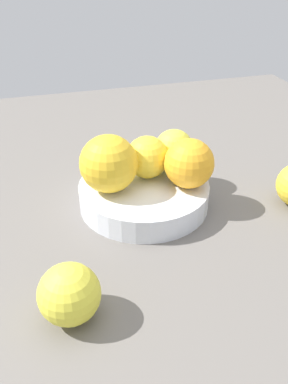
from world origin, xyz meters
The scene contains 7 objects.
ground_plane centered at (0.00, 0.00, -1.00)cm, with size 110.00×110.00×2.00cm, color #66605B.
fruit_bowl centered at (0.00, 0.00, 1.68)cm, with size 19.26×19.26×3.56cm.
orange_in_bowl_0 centered at (-5.10, 0.09, 7.67)cm, with size 8.22×8.22×8.22cm, color yellow.
orange_in_bowl_1 centered at (6.04, -2.13, 7.15)cm, with size 7.18×7.18×7.18cm, color #F9A823.
orange_in_bowl_2 centered at (5.95, 3.96, 6.59)cm, with size 6.06×6.06×6.06cm, color yellow.
orange_in_bowl_3 centered at (1.11, 2.14, 6.73)cm, with size 6.35×6.35×6.35cm, color yellow.
orange_loose_1 centered at (-13.34, -18.55, 3.31)cm, with size 6.61×6.61×6.61cm, color yellow.
Camera 1 is at (-14.22, -49.34, 34.53)cm, focal length 38.20 mm.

